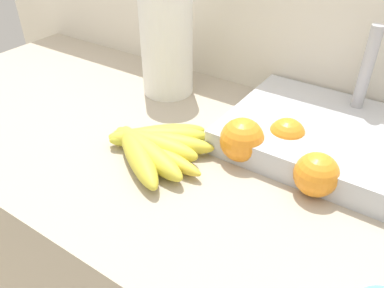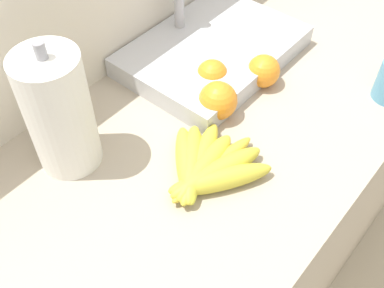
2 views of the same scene
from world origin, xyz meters
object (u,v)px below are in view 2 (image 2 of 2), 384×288
Objects in this scene: banana_bunch at (205,168)px; paper_towel_roll at (59,113)px; orange_back_right at (212,75)px; orange_far_right at (263,71)px; orange_front at (218,101)px; sink_basin at (212,50)px.

paper_towel_roll reaches higher than banana_bunch.
orange_far_right is (0.08, -0.08, 0.00)m from orange_back_right.
banana_bunch is at bearing -167.09° from orange_far_right.
orange_front reaches higher than orange_far_right.
banana_bunch is 0.35m from sink_basin.
orange_back_right is 0.10m from sink_basin.
orange_far_right is 0.15m from orange_front.
orange_front is at bearing 29.86° from banana_bunch.
banana_bunch is 0.25m from orange_back_right.
orange_front is 0.20× the size of sink_basin.
sink_basin is (0.08, 0.06, -0.01)m from orange_back_right.
orange_far_right is at bearing -43.40° from orange_back_right.
orange_back_right is at bearing 46.14° from orange_front.
orange_back_right is 0.09m from orange_front.
orange_front is at bearing -27.82° from paper_towel_roll.
orange_front is 0.19m from sink_basin.
paper_towel_roll is at bearing 177.28° from sink_basin.
paper_towel_roll reaches higher than sink_basin.
orange_back_right is 0.96× the size of orange_far_right.
sink_basin is (0.29, 0.21, 0.01)m from banana_bunch.
orange_front is at bearing -133.86° from orange_back_right.
paper_towel_roll reaches higher than orange_far_right.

